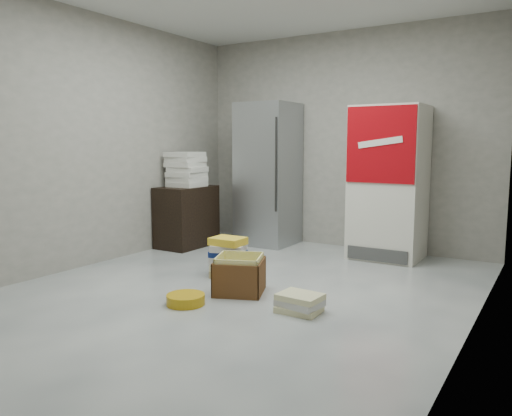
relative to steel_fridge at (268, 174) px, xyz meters
The scene contains 10 objects.
ground 2.50m from the steel_fridge, 67.10° to the right, with size 5.00×5.00×0.00m, color silver.
room_shell 2.46m from the steel_fridge, 67.10° to the right, with size 4.04×5.04×2.82m.
steel_fridge is the anchor object (origin of this frame).
coke_cooler 1.65m from the steel_fridge, ahead, with size 0.80×0.73×1.80m.
wood_shelf 1.23m from the steel_fridge, 138.69° to the right, with size 0.50×0.80×0.80m, color black.
supply_box_stack 1.10m from the steel_fridge, 138.26° to the right, with size 0.45×0.43×0.45m.
phonebook_stack_main 1.94m from the steel_fridge, 72.91° to the right, with size 0.39×0.35×0.41m.
phonebook_stack_side 2.97m from the steel_fridge, 54.55° to the right, with size 0.37×0.31×0.15m.
cardboard_box 2.46m from the steel_fridge, 66.25° to the right, with size 0.56×0.56×0.35m.
bucket_lid 2.90m from the steel_fridge, 74.53° to the right, with size 0.33×0.33×0.09m, color #C39411.
Camera 1 is at (2.50, -3.71, 1.36)m, focal length 35.00 mm.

